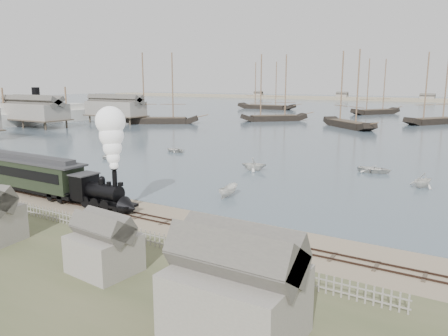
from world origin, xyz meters
The scene contains 24 objects.
ground centered at (0.00, 0.00, 0.00)m, with size 600.00×600.00×0.00m, color tan.
harbor_water centered at (0.00, 170.00, 0.03)m, with size 600.00×336.00×0.06m, color #435260.
rail_track centered at (0.00, -2.00, 0.04)m, with size 120.00×1.80×0.16m.
picket_fence_west centered at (-6.50, -7.00, 0.00)m, with size 19.00×0.10×1.20m, color gray, non-canonical shape.
picket_fence_east centered at (12.50, -7.50, 0.00)m, with size 15.00×0.10×1.20m, color gray, non-canonical shape.
shed_mid centered at (2.00, -12.00, 0.00)m, with size 4.00×3.50×3.60m, color gray, non-canonical shape.
western_wharf centered at (-76.00, 40.00, 4.06)m, with size 36.00×56.00×8.00m, color gray, non-canonical shape.
far_spit centered at (0.00, 250.00, 0.00)m, with size 500.00×20.00×1.80m, color tan.
locomotive centered at (-7.76, -2.00, 4.42)m, with size 7.68×2.87×9.58m.
passenger_coach centered at (-19.94, -2.00, 2.37)m, with size 15.54×3.00×3.77m.
beached_dinghy centered at (-16.47, 0.66, 0.39)m, with size 3.72×2.66×0.77m, color silver.
steamship centered at (-89.00, 49.03, 5.19)m, with size 46.89×7.82×10.26m, color silver, non-canonical shape.
rowboat_0 centered at (-28.76, 18.20, 0.42)m, with size 3.50×2.50×0.73m, color silver.
rowboat_1 centered at (-4.59, 21.69, 0.97)m, with size 3.44×2.97×1.81m, color silver.
rowboat_2 centered at (-0.60, 8.04, 0.68)m, with size 3.22×1.21×1.24m, color silver.
rowboat_3 centered at (9.91, 28.92, 0.51)m, with size 4.37×3.12×0.91m, color silver.
rowboat_4 centered at (16.56, 23.36, 0.92)m, with size 3.26×2.81×1.72m, color silver.
rowboat_6 centered at (-23.75, 28.68, 0.44)m, with size 3.67×2.62×0.76m, color silver.
schooner_0 centered at (-58.39, 66.89, 10.06)m, with size 21.51×4.96×20.00m, color black, non-canonical shape.
schooner_1 centered at (-34.02, 91.42, 10.06)m, with size 20.27×4.68×20.00m, color black, non-canonical shape.
schooner_2 centered at (-9.10, 83.76, 10.06)m, with size 20.19×4.66×20.00m, color black, non-canonical shape.
schooner_3 centered at (8.96, 106.21, 10.06)m, with size 19.96×4.61×20.00m, color black, non-canonical shape.
schooner_6 centered at (-60.72, 140.95, 10.06)m, with size 25.99×6.00×20.00m, color black, non-canonical shape.
schooner_7 centered at (-13.68, 135.28, 10.06)m, with size 20.08×4.63×20.00m, color black, non-canonical shape.
Camera 1 is at (22.52, -30.73, 12.28)m, focal length 35.00 mm.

